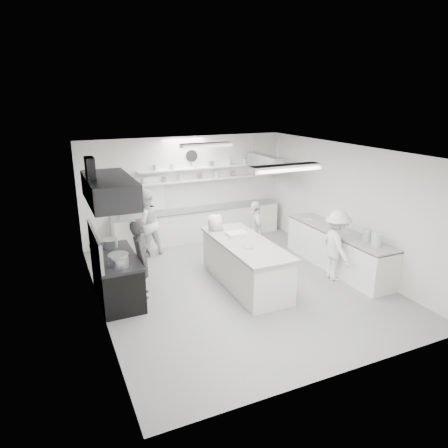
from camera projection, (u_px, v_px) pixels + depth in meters
name	position (u px, v px, depth m)	size (l,w,h in m)	color
floor	(237.00, 284.00, 9.32)	(6.00, 7.00, 0.02)	#949494
ceiling	(239.00, 151.00, 8.41)	(6.00, 7.00, 0.02)	white
wall_back	(185.00, 189.00, 11.91)	(6.00, 0.04, 3.00)	silver
wall_front	(346.00, 286.00, 5.82)	(6.00, 0.04, 3.00)	silver
wall_left	(95.00, 240.00, 7.69)	(0.04, 7.00, 3.00)	silver
wall_right	(347.00, 206.00, 10.04)	(0.04, 7.00, 3.00)	silver
stove	(117.00, 279.00, 8.51)	(0.80, 1.80, 0.90)	black
exhaust_hood	(109.00, 190.00, 7.94)	(0.85, 2.00, 0.50)	#232326
back_counter	(199.00, 224.00, 12.08)	(5.00, 0.60, 0.92)	white
shelf_lower	(209.00, 179.00, 11.99)	(4.20, 0.26, 0.04)	white
shelf_upper	(209.00, 167.00, 11.89)	(4.20, 0.26, 0.04)	white
pass_through_window	(141.00, 195.00, 11.40)	(1.30, 0.04, 1.00)	black
wall_clock	(191.00, 156.00, 11.66)	(0.32, 0.32, 0.05)	white
right_counter	(338.00, 250.00, 10.04)	(0.74, 3.30, 0.94)	white
pot_rack	(265.00, 162.00, 11.49)	(0.30, 1.60, 0.40)	#9DA0A7
light_fixture_front	(286.00, 168.00, 6.86)	(1.30, 0.25, 0.10)	white
light_fixture_rear	(206.00, 145.00, 9.99)	(1.30, 0.25, 0.10)	white
prep_island	(245.00, 264.00, 9.13)	(0.98, 2.64, 0.97)	white
stove_pot	(119.00, 260.00, 7.97)	(0.40, 0.40, 0.24)	#9DA0A7
cook_stove	(141.00, 259.00, 8.51)	(0.61, 0.40, 1.68)	#313131
cook_back	(146.00, 223.00, 10.73)	(0.87, 0.68, 1.79)	white
cook_island_left	(215.00, 243.00, 9.82)	(0.69, 0.45, 1.42)	white
cook_island_right	(255.00, 229.00, 10.64)	(0.89, 0.37, 1.52)	white
cook_right	(337.00, 246.00, 9.32)	(1.07, 0.61, 1.65)	white
bowl_island_a	(248.00, 248.00, 8.67)	(0.25, 0.25, 0.06)	#9DA0A7
bowl_island_b	(242.00, 235.00, 9.49)	(0.18, 0.18, 0.06)	white
bowl_right	(308.00, 221.00, 10.65)	(0.23, 0.23, 0.06)	white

